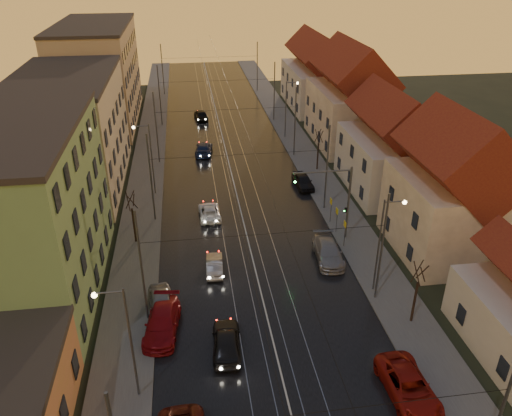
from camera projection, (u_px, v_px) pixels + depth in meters
name	position (u px, v px, depth m)	size (l,w,h in m)	color
ground	(289.00, 405.00, 29.46)	(160.00, 160.00, 0.00)	black
road	(227.00, 156.00, 64.53)	(16.00, 120.00, 0.04)	black
sidewalk_left	(149.00, 160.00, 63.25)	(4.00, 120.00, 0.15)	#4C4C4C
sidewalk_right	(303.00, 152.00, 65.76)	(4.00, 120.00, 0.15)	#4C4C4C
tram_rail_0	(210.00, 157.00, 64.24)	(0.06, 120.00, 0.03)	gray
tram_rail_1	(221.00, 156.00, 64.42)	(0.06, 120.00, 0.03)	gray
tram_rail_2	(233.00, 156.00, 64.61)	(0.06, 120.00, 0.03)	gray
tram_rail_3	(244.00, 155.00, 64.79)	(0.06, 120.00, 0.03)	gray
apartment_left_1	(19.00, 217.00, 36.53)	(10.00, 18.00, 13.00)	#6D9760
apartment_left_2	(71.00, 134.00, 54.30)	(10.00, 20.00, 12.00)	#C2B496
apartment_left_3	(99.00, 75.00, 74.88)	(10.00, 24.00, 14.00)	tan
house_right_1	(452.00, 194.00, 42.23)	(8.67, 10.20, 10.80)	tan
house_right_2	(392.00, 149.00, 54.00)	(9.18, 12.24, 9.20)	beige
house_right_3	(351.00, 101.00, 66.62)	(9.18, 14.28, 11.50)	tan
house_right_4	(317.00, 76.00, 82.75)	(9.18, 16.32, 10.00)	beige
catenary_pole_l_1	(142.00, 268.00, 34.19)	(0.16, 0.16, 9.00)	#595B60
catenary_pole_r_1	(382.00, 249.00, 36.35)	(0.16, 0.16, 9.00)	#595B60
catenary_pole_l_2	(151.00, 179.00, 47.34)	(0.16, 0.16, 9.00)	#595B60
catenary_pole_r_2	(327.00, 169.00, 49.50)	(0.16, 0.16, 9.00)	#595B60
catenary_pole_l_3	(156.00, 129.00, 60.50)	(0.16, 0.16, 9.00)	#595B60
catenary_pole_r_3	(295.00, 122.00, 62.66)	(0.16, 0.16, 9.00)	#595B60
catenary_pole_l_4	(160.00, 96.00, 73.65)	(0.16, 0.16, 9.00)	#595B60
catenary_pole_r_4	(274.00, 92.00, 75.81)	(0.16, 0.16, 9.00)	#595B60
catenary_pole_l_5	(163.00, 70.00, 89.43)	(0.16, 0.16, 9.00)	#595B60
catenary_pole_r_5	(257.00, 67.00, 91.60)	(0.16, 0.16, 9.00)	#595B60
street_lamp_0	(124.00, 334.00, 27.81)	(1.75, 0.32, 8.00)	#595B60
street_lamp_1	(384.00, 237.00, 37.11)	(1.75, 0.32, 8.00)	#595B60
street_lamp_2	(148.00, 153.00, 52.36)	(1.75, 0.32, 8.00)	#595B60
street_lamp_3	(288.00, 104.00, 68.68)	(1.75, 0.32, 8.00)	#595B60
traffic_light_mast	(338.00, 195.00, 44.12)	(5.30, 0.32, 7.20)	#595B60
bare_tree_0	(133.00, 219.00, 44.57)	(1.09, 1.09, 5.11)	black
bare_tree_1	(416.00, 294.00, 34.86)	(1.09, 1.09, 5.11)	black
bare_tree_2	(318.00, 151.00, 59.44)	(1.09, 1.09, 5.11)	black
driving_car_0	(226.00, 341.00, 33.11)	(1.87, 4.66, 1.59)	black
driving_car_1	(215.00, 265.00, 41.40)	(1.33, 3.80, 1.25)	gray
driving_car_2	(209.00, 212.00, 49.76)	(2.02, 4.38, 1.22)	white
driving_car_3	(204.00, 149.00, 64.98)	(2.05, 5.04, 1.46)	#18254A
driving_car_4	(201.00, 115.00, 78.07)	(1.83, 4.56, 1.55)	black
parked_left_2	(162.00, 322.00, 34.79)	(2.21, 5.44, 1.58)	maroon
parked_left_3	(161.00, 304.00, 36.56)	(1.85, 4.59, 1.56)	gray
parked_right_0	(409.00, 387.00, 29.73)	(2.53, 5.49, 1.52)	maroon
parked_right_1	(328.00, 252.00, 42.92)	(2.16, 5.30, 1.54)	#939398
parked_right_2	(303.00, 181.00, 55.93)	(1.77, 4.40, 1.50)	black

